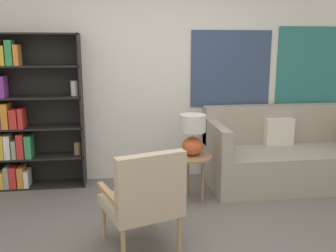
{
  "coord_description": "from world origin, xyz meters",
  "views": [
    {
      "loc": [
        -0.44,
        -2.68,
        1.7
      ],
      "look_at": [
        0.06,
        0.96,
        0.9
      ],
      "focal_mm": 40.0,
      "sensor_mm": 36.0,
      "label": 1
    }
  ],
  "objects_px": {
    "couch": "(283,156)",
    "side_table": "(191,161)",
    "armchair": "(145,195)",
    "bookshelf": "(22,117)",
    "table_lamp": "(193,133)"
  },
  "relations": [
    {
      "from": "couch",
      "to": "side_table",
      "type": "distance_m",
      "value": 1.32
    },
    {
      "from": "armchair",
      "to": "couch",
      "type": "distance_m",
      "value": 2.31
    },
    {
      "from": "couch",
      "to": "side_table",
      "type": "xyz_separation_m",
      "value": [
        -1.25,
        -0.41,
        0.12
      ]
    },
    {
      "from": "armchair",
      "to": "bookshelf",
      "type": "bearing_deg",
      "value": 127.85
    },
    {
      "from": "couch",
      "to": "side_table",
      "type": "relative_size",
      "value": 3.53
    },
    {
      "from": "side_table",
      "to": "bookshelf",
      "type": "bearing_deg",
      "value": 159.59
    },
    {
      "from": "side_table",
      "to": "table_lamp",
      "type": "relative_size",
      "value": 1.18
    },
    {
      "from": "armchair",
      "to": "table_lamp",
      "type": "relative_size",
      "value": 1.99
    },
    {
      "from": "bookshelf",
      "to": "side_table",
      "type": "bearing_deg",
      "value": -20.41
    },
    {
      "from": "bookshelf",
      "to": "table_lamp",
      "type": "bearing_deg",
      "value": -20.21
    },
    {
      "from": "bookshelf",
      "to": "couch",
      "type": "bearing_deg",
      "value": -5.3
    },
    {
      "from": "table_lamp",
      "to": "side_table",
      "type": "bearing_deg",
      "value": -177.1
    },
    {
      "from": "armchair",
      "to": "table_lamp",
      "type": "xyz_separation_m",
      "value": [
        0.59,
        0.99,
        0.27
      ]
    },
    {
      "from": "couch",
      "to": "table_lamp",
      "type": "distance_m",
      "value": 1.37
    },
    {
      "from": "armchair",
      "to": "table_lamp",
      "type": "distance_m",
      "value": 1.19
    }
  ]
}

